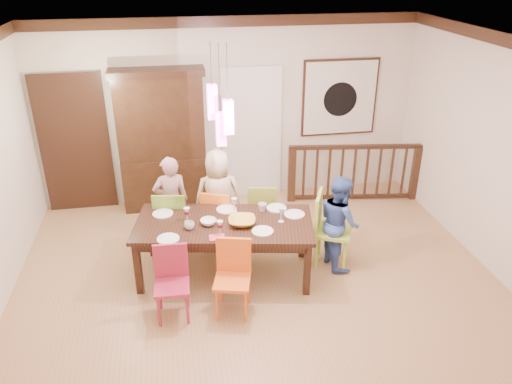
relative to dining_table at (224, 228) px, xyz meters
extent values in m
plane|color=#AC7E53|center=(0.38, -0.21, -0.67)|extent=(6.00, 6.00, 0.00)
plane|color=white|center=(0.38, -0.21, 2.23)|extent=(6.00, 6.00, 0.00)
plane|color=beige|center=(0.38, 2.29, 0.78)|extent=(6.00, 0.00, 6.00)
plane|color=beige|center=(3.38, -0.21, 0.78)|extent=(0.00, 5.00, 5.00)
cube|color=black|center=(-2.02, 2.24, 0.38)|extent=(1.04, 0.07, 2.24)
cube|color=silver|center=(0.73, 2.26, 0.38)|extent=(0.97, 0.05, 2.22)
cube|color=black|center=(2.18, 2.26, 0.93)|extent=(1.25, 0.04, 1.25)
cube|color=silver|center=(2.18, 2.24, 0.93)|extent=(1.18, 0.02, 1.18)
cylinder|color=black|center=(2.18, 2.22, 0.91)|extent=(0.56, 0.01, 0.56)
cube|color=#F84AB0|center=(-0.08, 0.05, 1.58)|extent=(0.11, 0.11, 0.38)
cylinder|color=black|center=(-0.08, 0.05, 2.00)|extent=(0.01, 0.01, 0.46)
cube|color=#F84AB0|center=(0.08, -0.05, 1.43)|extent=(0.11, 0.11, 0.38)
cylinder|color=black|center=(0.08, -0.05, 1.93)|extent=(0.01, 0.01, 0.61)
cube|color=#F84AB0|center=(0.00, 0.00, 1.28)|extent=(0.11, 0.11, 0.38)
cylinder|color=black|center=(0.00, 0.00, 1.85)|extent=(0.01, 0.01, 0.76)
cube|color=black|center=(0.00, 0.00, 0.06)|extent=(2.32, 1.37, 0.05)
cube|color=black|center=(-1.01, 0.41, -0.32)|extent=(0.09, 0.09, 0.70)
cube|color=black|center=(1.01, 0.41, -0.32)|extent=(0.09, 0.09, 0.70)
cube|color=black|center=(-1.01, -0.41, -0.32)|extent=(0.09, 0.09, 0.70)
cube|color=black|center=(1.01, -0.41, -0.32)|extent=(0.09, 0.09, 0.70)
cube|color=black|center=(0.00, 0.43, -0.02)|extent=(1.94, 0.41, 0.10)
cube|color=black|center=(0.00, -0.43, -0.02)|extent=(1.94, 0.41, 0.10)
cube|color=#6C9E2D|center=(-0.63, 0.68, -0.22)|extent=(0.49, 0.49, 0.04)
cube|color=#6C9E2D|center=(-0.63, 0.68, 0.03)|extent=(0.42, 0.11, 0.46)
cylinder|color=#6C9E2D|center=(-0.80, 0.51, -0.45)|extent=(0.04, 0.04, 0.44)
cylinder|color=#6C9E2D|center=(-0.46, 0.51, -0.45)|extent=(0.04, 0.04, 0.44)
cylinder|color=#6C9E2D|center=(-0.80, 0.85, -0.45)|extent=(0.04, 0.04, 0.44)
cylinder|color=#6C9E2D|center=(-0.46, 0.85, -0.45)|extent=(0.04, 0.04, 0.44)
cube|color=orange|center=(0.01, 0.68, -0.24)|extent=(0.52, 0.52, 0.04)
cube|color=orange|center=(0.01, 0.68, 0.00)|extent=(0.38, 0.19, 0.44)
cylinder|color=orange|center=(-0.15, 0.52, -0.46)|extent=(0.03, 0.03, 0.42)
cylinder|color=orange|center=(0.17, 0.52, -0.46)|extent=(0.03, 0.03, 0.42)
cylinder|color=orange|center=(-0.15, 0.85, -0.46)|extent=(0.03, 0.03, 0.42)
cylinder|color=orange|center=(0.17, 0.85, -0.46)|extent=(0.03, 0.03, 0.42)
cube|color=olive|center=(0.63, 0.81, -0.25)|extent=(0.46, 0.46, 0.04)
cube|color=olive|center=(0.63, 0.81, -0.01)|extent=(0.39, 0.11, 0.43)
cylinder|color=olive|center=(0.47, 0.65, -0.46)|extent=(0.03, 0.03, 0.41)
cylinder|color=olive|center=(0.79, 0.65, -0.46)|extent=(0.03, 0.03, 0.41)
cylinder|color=olive|center=(0.47, 0.97, -0.46)|extent=(0.03, 0.03, 0.41)
cylinder|color=olive|center=(0.79, 0.97, -0.46)|extent=(0.03, 0.03, 0.41)
cube|color=#9E233B|center=(-0.67, -0.73, -0.26)|extent=(0.40, 0.40, 0.04)
cube|color=#9E233B|center=(-0.67, -0.73, -0.03)|extent=(0.38, 0.05, 0.42)
cylinder|color=#9E233B|center=(-0.83, -0.89, -0.47)|extent=(0.03, 0.03, 0.40)
cylinder|color=#9E233B|center=(-0.52, -0.89, -0.47)|extent=(0.03, 0.03, 0.40)
cylinder|color=#9E233B|center=(-0.83, -0.58, -0.47)|extent=(0.03, 0.03, 0.40)
cylinder|color=#9E233B|center=(-0.52, -0.58, -0.47)|extent=(0.03, 0.03, 0.40)
cube|color=orange|center=(-0.01, -0.77, -0.24)|extent=(0.48, 0.48, 0.04)
cube|color=orange|center=(-0.01, -0.77, -0.01)|extent=(0.39, 0.14, 0.43)
cylinder|color=orange|center=(-0.17, -0.93, -0.46)|extent=(0.03, 0.03, 0.42)
cylinder|color=orange|center=(0.15, -0.93, -0.46)|extent=(0.03, 0.03, 0.42)
cylinder|color=orange|center=(-0.17, -0.61, -0.46)|extent=(0.03, 0.03, 0.42)
cylinder|color=orange|center=(0.15, -0.61, -0.46)|extent=(0.03, 0.03, 0.42)
cube|color=#AFD141|center=(1.41, -0.01, -0.19)|extent=(0.59, 0.59, 0.04)
cube|color=#AFD141|center=(1.41, -0.01, 0.08)|extent=(0.22, 0.43, 0.49)
cylinder|color=#AFD141|center=(1.23, -0.19, -0.43)|extent=(0.04, 0.04, 0.47)
cylinder|color=#AFD141|center=(1.59, -0.19, -0.43)|extent=(0.04, 0.04, 0.47)
cylinder|color=#AFD141|center=(1.23, 0.17, -0.43)|extent=(0.04, 0.04, 0.47)
cylinder|color=#AFD141|center=(1.59, 0.17, -0.43)|extent=(0.04, 0.04, 0.47)
cube|color=black|center=(-0.70, 2.07, -0.25)|extent=(1.30, 0.44, 0.84)
cube|color=black|center=(-0.70, 2.09, 0.82)|extent=(1.30, 0.40, 1.30)
cube|color=black|center=(-0.70, 2.28, 0.82)|extent=(1.12, 0.02, 1.12)
cube|color=black|center=(-0.70, 2.09, 1.49)|extent=(1.40, 0.44, 0.10)
cube|color=black|center=(1.32, 1.74, -0.21)|extent=(0.14, 0.14, 0.92)
cube|color=black|center=(3.36, 1.74, -0.21)|extent=(0.14, 0.14, 0.92)
cube|color=black|center=(2.34, 1.74, 0.26)|extent=(2.15, 0.38, 0.06)
cube|color=black|center=(2.34, 1.74, -0.62)|extent=(2.03, 0.34, 0.05)
imported|color=#D09EA1|center=(-0.62, 0.86, -0.01)|extent=(0.52, 0.37, 1.32)
imported|color=beige|center=(0.02, 0.86, 0.01)|extent=(0.68, 0.45, 1.36)
imported|color=#3C5CA8|center=(1.48, -0.02, -0.04)|extent=(0.54, 0.66, 1.25)
imported|color=gold|center=(0.21, -0.08, 0.12)|extent=(0.38, 0.38, 0.08)
imported|color=white|center=(-0.19, -0.01, 0.11)|extent=(0.27, 0.27, 0.06)
imported|color=silver|center=(-0.42, -0.09, 0.13)|extent=(0.16, 0.16, 0.09)
imported|color=silver|center=(0.52, 0.22, 0.13)|extent=(0.13, 0.13, 0.10)
cylinder|color=white|center=(-0.74, 0.35, 0.09)|extent=(0.26, 0.26, 0.01)
cylinder|color=white|center=(0.07, 0.32, 0.09)|extent=(0.26, 0.26, 0.01)
cylinder|color=white|center=(0.71, 0.24, 0.09)|extent=(0.26, 0.26, 0.01)
cylinder|color=white|center=(-0.68, -0.28, 0.09)|extent=(0.26, 0.26, 0.01)
cylinder|color=white|center=(0.42, -0.30, 0.09)|extent=(0.26, 0.26, 0.01)
cylinder|color=white|center=(0.90, 0.04, 0.09)|extent=(0.26, 0.26, 0.01)
cube|color=#D83359|center=(-0.12, -0.36, 0.09)|extent=(0.18, 0.14, 0.01)
camera|label=1|loc=(-0.55, -5.32, 3.09)|focal=35.00mm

